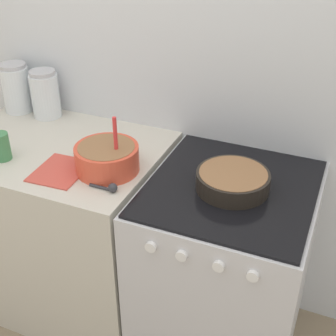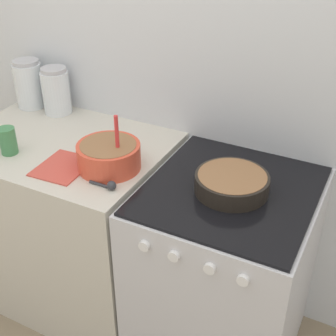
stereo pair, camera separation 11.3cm
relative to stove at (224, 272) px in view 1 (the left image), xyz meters
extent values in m
cube|color=silver|center=(-0.34, 0.37, 0.76)|extent=(4.92, 0.05, 2.40)
cube|color=beige|center=(-0.82, 0.00, 0.00)|extent=(0.96, 0.70, 0.89)
cube|color=silver|center=(0.00, 0.00, -0.01)|extent=(0.65, 0.70, 0.88)
cube|color=black|center=(0.00, 0.00, 0.44)|extent=(0.63, 0.67, 0.01)
cylinder|color=white|center=(-0.18, -0.36, 0.37)|extent=(0.04, 0.02, 0.04)
cylinder|color=white|center=(-0.07, -0.36, 0.37)|extent=(0.04, 0.02, 0.04)
cylinder|color=white|center=(0.07, -0.36, 0.37)|extent=(0.04, 0.02, 0.04)
cylinder|color=white|center=(0.18, -0.36, 0.37)|extent=(0.04, 0.02, 0.04)
cylinder|color=#D84C33|center=(-0.50, -0.08, 0.50)|extent=(0.26, 0.26, 0.11)
cylinder|color=#8C603D|center=(-0.50, -0.08, 0.52)|extent=(0.23, 0.23, 0.06)
cylinder|color=red|center=(-0.45, -0.08, 0.58)|extent=(0.02, 0.02, 0.22)
cylinder|color=black|center=(0.01, -0.02, 0.48)|extent=(0.28, 0.28, 0.07)
cylinder|color=#8C603D|center=(0.01, -0.02, 0.49)|extent=(0.26, 0.26, 0.06)
cylinder|color=silver|center=(-1.20, 0.26, 0.56)|extent=(0.14, 0.14, 0.23)
cylinder|color=tan|center=(-1.20, 0.26, 0.51)|extent=(0.13, 0.13, 0.14)
cylinder|color=#B2B2B7|center=(-1.20, 0.26, 0.68)|extent=(0.13, 0.13, 0.02)
cylinder|color=silver|center=(-1.03, 0.26, 0.55)|extent=(0.14, 0.14, 0.21)
cylinder|color=red|center=(-1.03, 0.26, 0.51)|extent=(0.12, 0.12, 0.13)
cylinder|color=#B2B2B7|center=(-1.03, 0.26, 0.67)|extent=(0.12, 0.12, 0.02)
cylinder|color=#3F7F4C|center=(-0.95, -0.17, 0.50)|extent=(0.07, 0.07, 0.12)
cube|color=#CC4C3F|center=(-0.67, -0.17, 0.45)|extent=(0.20, 0.24, 0.01)
cylinder|color=#333338|center=(-0.46, -0.21, 0.45)|extent=(0.09, 0.01, 0.01)
sphere|color=#333338|center=(-0.40, -0.21, 0.46)|extent=(0.04, 0.04, 0.04)
camera|label=1|loc=(0.36, -1.47, 1.44)|focal=50.00mm
camera|label=2|loc=(0.46, -1.42, 1.44)|focal=50.00mm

